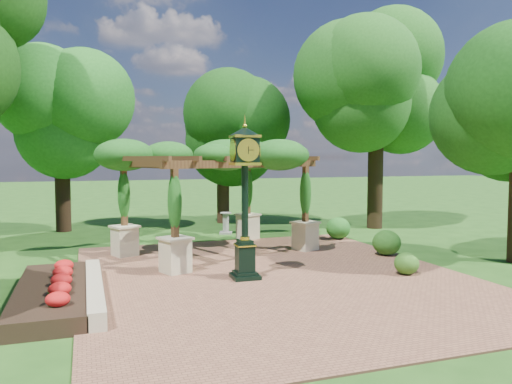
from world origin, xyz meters
name	(u,v)px	position (x,y,z in m)	size (l,w,h in m)	color
ground	(289,287)	(0.00, 0.00, 0.00)	(120.00, 120.00, 0.00)	#1E4714
brick_plaza	(274,277)	(0.00, 1.00, 0.02)	(10.00, 12.00, 0.04)	brown
border_wall	(94,290)	(-4.60, 0.50, 0.20)	(0.35, 5.00, 0.40)	#C6B793
flower_bed	(52,294)	(-5.50, 0.50, 0.18)	(1.50, 5.00, 0.36)	red
pedestal_clock	(245,188)	(-0.82, 1.02, 2.42)	(0.82, 0.82, 4.04)	black
pergola	(217,161)	(-0.60, 4.68, 3.09)	(6.94, 5.66, 3.77)	beige
sundial	(226,224)	(0.83, 8.80, 0.40)	(0.65, 0.65, 0.91)	gray
shrub_front	(407,263)	(3.47, 0.00, 0.34)	(0.67, 0.67, 0.60)	#2C5C1A
shrub_mid	(387,243)	(4.49, 2.48, 0.45)	(0.91, 0.91, 0.82)	#215016
shrub_back	(338,228)	(4.55, 5.85, 0.46)	(0.94, 0.94, 0.85)	#20601B
tree_west_far	(61,119)	(-5.65, 11.79, 4.84)	(4.06, 4.06, 7.05)	black
tree_north	(223,132)	(1.67, 12.28, 4.47)	(4.21, 4.21, 6.50)	#382316
tree_east_far	(377,82)	(7.71, 8.25, 6.56)	(5.05, 5.05, 9.53)	black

